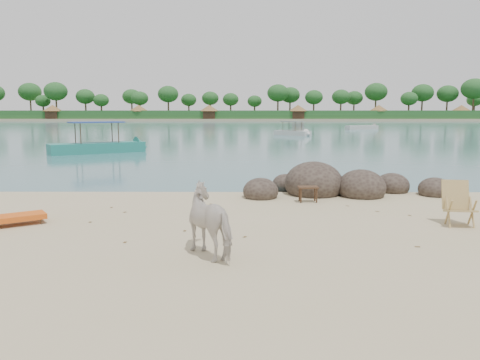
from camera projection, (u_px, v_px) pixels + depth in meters
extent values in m
plane|color=#35666A|center=(242.00, 125.00, 98.16)|extent=(400.00, 400.00, 0.00)
cube|color=tan|center=(242.00, 119.00, 177.33)|extent=(420.00, 90.00, 1.40)
cube|color=#1E4C1E|center=(242.00, 115.00, 142.42)|extent=(420.00, 18.00, 2.40)
ellipsoid|color=#2F251F|center=(261.00, 192.00, 14.07)|extent=(1.07, 1.18, 0.80)
ellipsoid|color=#2F251F|center=(314.00, 184.00, 14.73)|extent=(1.84, 2.02, 1.38)
ellipsoid|color=#2F251F|center=(361.00, 188.00, 14.33)|extent=(1.47, 1.62, 1.10)
ellipsoid|color=#2F251F|center=(392.00, 186.00, 15.13)|extent=(1.09, 1.19, 0.81)
ellipsoid|color=#2F251F|center=(435.00, 191.00, 14.43)|extent=(1.00, 1.10, 0.75)
ellipsoid|color=#2F251F|center=(285.00, 185.00, 15.75)|extent=(0.88, 0.97, 0.66)
ellipsoid|color=#2F251F|center=(332.00, 185.00, 15.94)|extent=(0.72, 0.79, 0.54)
imported|color=beige|center=(214.00, 222.00, 8.34)|extent=(1.44, 1.61, 1.26)
plane|color=brown|center=(199.00, 220.00, 11.27)|extent=(0.12, 0.12, 0.00)
plane|color=brown|center=(417.00, 248.00, 8.90)|extent=(0.11, 0.11, 0.00)
plane|color=brown|center=(125.00, 244.00, 9.21)|extent=(0.11, 0.11, 0.00)
plane|color=brown|center=(211.00, 205.00, 13.05)|extent=(0.14, 0.14, 0.00)
plane|color=brown|center=(185.00, 232.00, 10.09)|extent=(0.10, 0.10, 0.00)
plane|color=brown|center=(377.00, 213.00, 12.07)|extent=(0.13, 0.13, 0.00)
plane|color=brown|center=(90.00, 223.00, 10.89)|extent=(0.11, 0.11, 0.00)
plane|color=brown|center=(410.00, 217.00, 11.60)|extent=(0.13, 0.13, 0.00)
plane|color=brown|center=(245.00, 238.00, 9.60)|extent=(0.14, 0.14, 0.00)
plane|color=brown|center=(112.00, 208.00, 12.57)|extent=(0.11, 0.11, 0.00)
plane|color=brown|center=(125.00, 213.00, 11.99)|extent=(0.14, 0.14, 0.00)
plane|color=brown|center=(347.00, 207.00, 12.78)|extent=(0.14, 0.14, 0.00)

